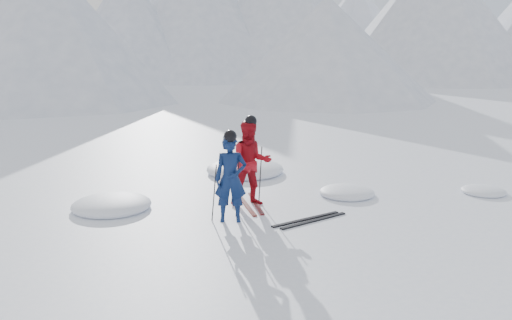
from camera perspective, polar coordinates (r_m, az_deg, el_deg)
name	(u,v)px	position (r m, az deg, el deg)	size (l,w,h in m)	color
ground	(340,206)	(12.20, 8.78, -4.76)	(160.00, 160.00, 0.00)	white
mountain_range	(162,4)	(46.76, -9.85, 15.83)	(106.15, 62.94, 15.53)	#B2BCD1
skier_blue	(231,179)	(10.81, -2.68, -1.99)	(0.64, 0.42, 1.76)	#0C1E4B
skier_red	(251,163)	(11.89, -0.53, -0.33)	(0.92, 0.72, 1.90)	#A80D17
pole_blue_left	(214,193)	(10.92, -4.43, -3.46)	(0.02, 0.02, 1.17)	black
pole_blue_right	(237,189)	(11.20, -1.96, -3.03)	(0.02, 0.02, 1.17)	black
pole_red_left	(234,176)	(12.07, -2.32, -1.69)	(0.02, 0.02, 1.27)	black
pole_red_right	(260,174)	(12.22, 0.47, -1.52)	(0.02, 0.02, 1.27)	black
ski_worn_left	(246,205)	(12.08, -1.05, -4.72)	(0.09, 1.70, 0.03)	black
ski_worn_right	(256,203)	(12.17, -0.01, -4.58)	(0.09, 1.70, 0.03)	black
ski_loose_a	(306,219)	(11.14, 5.28, -6.22)	(0.09, 1.70, 0.03)	black
ski_loose_b	(314,221)	(11.07, 6.12, -6.37)	(0.09, 1.70, 0.03)	black
snow_lumps	(239,185)	(13.80, -1.80, -2.64)	(9.75, 5.92, 0.47)	white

